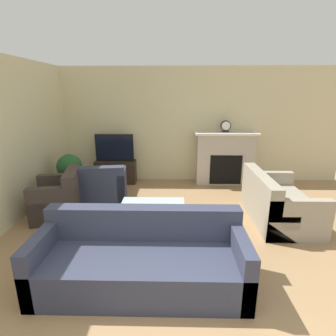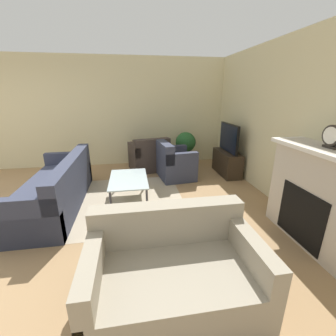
{
  "view_description": "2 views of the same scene",
  "coord_description": "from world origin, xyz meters",
  "px_view_note": "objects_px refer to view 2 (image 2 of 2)",
  "views": [
    {
      "loc": [
        0.06,
        -1.37,
        2.13
      ],
      "look_at": [
        -0.04,
        3.06,
        0.84
      ],
      "focal_mm": 28.0,
      "sensor_mm": 36.0,
      "label": 1
    },
    {
      "loc": [
        3.42,
        2.47,
        1.84
      ],
      "look_at": [
        0.3,
        2.98,
        0.78
      ],
      "focal_mm": 24.0,
      "sensor_mm": 36.0,
      "label": 2
    }
  ],
  "objects_px": {
    "tv": "(229,138)",
    "couch_sectional": "(56,190)",
    "potted_plant": "(186,144)",
    "couch_loveseat": "(173,273)",
    "armchair_by_window": "(149,158)",
    "mantel_clock": "(333,136)",
    "armchair_accent": "(174,165)",
    "coffee_table": "(129,181)"
  },
  "relations": [
    {
      "from": "couch_loveseat",
      "to": "coffee_table",
      "type": "distance_m",
      "value": 2.13
    },
    {
      "from": "couch_sectional",
      "to": "couch_loveseat",
      "type": "xyz_separation_m",
      "value": [
        2.12,
        1.6,
        0.0
      ]
    },
    {
      "from": "armchair_accent",
      "to": "coffee_table",
      "type": "bearing_deg",
      "value": 128.04
    },
    {
      "from": "armchair_by_window",
      "to": "potted_plant",
      "type": "relative_size",
      "value": 1.15
    },
    {
      "from": "armchair_accent",
      "to": "mantel_clock",
      "type": "height_order",
      "value": "mantel_clock"
    },
    {
      "from": "coffee_table",
      "to": "armchair_by_window",
      "type": "bearing_deg",
      "value": 163.6
    },
    {
      "from": "tv",
      "to": "armchair_accent",
      "type": "bearing_deg",
      "value": -87.86
    },
    {
      "from": "tv",
      "to": "coffee_table",
      "type": "height_order",
      "value": "tv"
    },
    {
      "from": "armchair_by_window",
      "to": "potted_plant",
      "type": "bearing_deg",
      "value": 176.49
    },
    {
      "from": "couch_loveseat",
      "to": "armchair_accent",
      "type": "height_order",
      "value": "same"
    },
    {
      "from": "tv",
      "to": "couch_loveseat",
      "type": "distance_m",
      "value": 3.72
    },
    {
      "from": "tv",
      "to": "couch_loveseat",
      "type": "bearing_deg",
      "value": -30.64
    },
    {
      "from": "tv",
      "to": "potted_plant",
      "type": "bearing_deg",
      "value": -133.8
    },
    {
      "from": "tv",
      "to": "couch_sectional",
      "type": "height_order",
      "value": "tv"
    },
    {
      "from": "armchair_by_window",
      "to": "mantel_clock",
      "type": "bearing_deg",
      "value": 106.58
    },
    {
      "from": "tv",
      "to": "mantel_clock",
      "type": "bearing_deg",
      "value": 1.08
    },
    {
      "from": "tv",
      "to": "armchair_accent",
      "type": "relative_size",
      "value": 0.98
    },
    {
      "from": "armchair_by_window",
      "to": "mantel_clock",
      "type": "height_order",
      "value": "mantel_clock"
    },
    {
      "from": "couch_loveseat",
      "to": "armchair_accent",
      "type": "bearing_deg",
      "value": 78.94
    },
    {
      "from": "armchair_by_window",
      "to": "coffee_table",
      "type": "xyz_separation_m",
      "value": [
        1.69,
        -0.5,
        0.09
      ]
    },
    {
      "from": "couch_sectional",
      "to": "coffee_table",
      "type": "distance_m",
      "value": 1.21
    },
    {
      "from": "mantel_clock",
      "to": "couch_sectional",
      "type": "bearing_deg",
      "value": -113.71
    },
    {
      "from": "mantel_clock",
      "to": "coffee_table",
      "type": "bearing_deg",
      "value": -123.21
    },
    {
      "from": "couch_sectional",
      "to": "potted_plant",
      "type": "xyz_separation_m",
      "value": [
        -1.82,
        2.66,
        0.3
      ]
    },
    {
      "from": "tv",
      "to": "potted_plant",
      "type": "relative_size",
      "value": 1.01
    },
    {
      "from": "armchair_by_window",
      "to": "mantel_clock",
      "type": "relative_size",
      "value": 3.86
    },
    {
      "from": "potted_plant",
      "to": "armchair_accent",
      "type": "bearing_deg",
      "value": -28.54
    },
    {
      "from": "armchair_accent",
      "to": "potted_plant",
      "type": "xyz_separation_m",
      "value": [
        -0.83,
        0.45,
        0.28
      ]
    },
    {
      "from": "couch_sectional",
      "to": "couch_loveseat",
      "type": "height_order",
      "value": "same"
    },
    {
      "from": "tv",
      "to": "couch_loveseat",
      "type": "xyz_separation_m",
      "value": [
        3.16,
        -1.87,
        -0.57
      ]
    },
    {
      "from": "couch_sectional",
      "to": "armchair_by_window",
      "type": "bearing_deg",
      "value": 134.26
    },
    {
      "from": "armchair_by_window",
      "to": "potted_plant",
      "type": "xyz_separation_m",
      "value": [
        -0.16,
        0.96,
        0.29
      ]
    },
    {
      "from": "tv",
      "to": "armchair_accent",
      "type": "distance_m",
      "value": 1.38
    },
    {
      "from": "couch_loveseat",
      "to": "mantel_clock",
      "type": "height_order",
      "value": "mantel_clock"
    },
    {
      "from": "couch_loveseat",
      "to": "potted_plant",
      "type": "bearing_deg",
      "value": 74.96
    },
    {
      "from": "couch_loveseat",
      "to": "coffee_table",
      "type": "bearing_deg",
      "value": 100.79
    },
    {
      "from": "armchair_accent",
      "to": "couch_loveseat",
      "type": "bearing_deg",
      "value": 161.61
    },
    {
      "from": "tv",
      "to": "couch_loveseat",
      "type": "relative_size",
      "value": 0.6
    },
    {
      "from": "tv",
      "to": "couch_sectional",
      "type": "distance_m",
      "value": 3.68
    },
    {
      "from": "coffee_table",
      "to": "mantel_clock",
      "type": "distance_m",
      "value": 2.94
    },
    {
      "from": "armchair_by_window",
      "to": "mantel_clock",
      "type": "xyz_separation_m",
      "value": [
        3.21,
        1.83,
        1.07
      ]
    },
    {
      "from": "couch_loveseat",
      "to": "armchair_by_window",
      "type": "height_order",
      "value": "same"
    }
  ]
}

